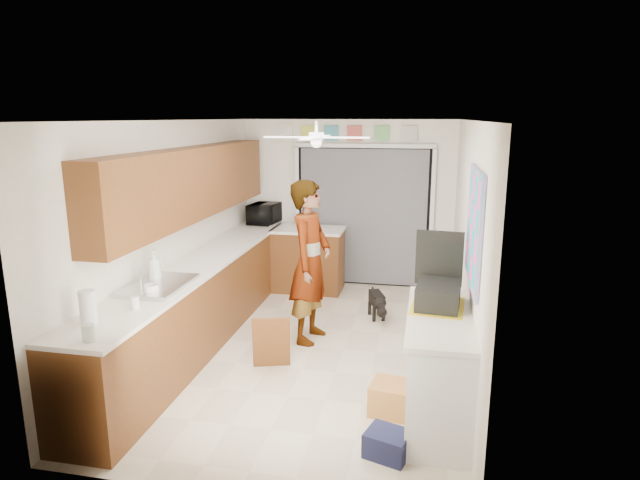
{
  "coord_description": "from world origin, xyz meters",
  "views": [
    {
      "loc": [
        1.19,
        -5.48,
        2.54
      ],
      "look_at": [
        0.0,
        0.4,
        1.15
      ],
      "focal_mm": 30.0,
      "sensor_mm": 36.0,
      "label": 1
    }
  ],
  "objects_px": {
    "suitcase": "(438,295)",
    "cardboard_box": "(396,399)",
    "microwave": "(264,213)",
    "dog": "(377,304)",
    "man": "(310,262)",
    "soap_bottle": "(154,266)",
    "cup": "(151,290)",
    "paper_towel_roll": "(88,308)",
    "navy_crate": "(388,444)"
  },
  "relations": [
    {
      "from": "suitcase",
      "to": "cardboard_box",
      "type": "xyz_separation_m",
      "value": [
        -0.32,
        -0.21,
        -0.91
      ]
    },
    {
      "from": "microwave",
      "to": "dog",
      "type": "distance_m",
      "value": 2.39
    },
    {
      "from": "microwave",
      "to": "cardboard_box",
      "type": "xyz_separation_m",
      "value": [
        2.24,
        -3.45,
        -0.96
      ]
    },
    {
      "from": "man",
      "to": "soap_bottle",
      "type": "bearing_deg",
      "value": 137.27
    },
    {
      "from": "cup",
      "to": "man",
      "type": "xyz_separation_m",
      "value": [
        1.16,
        1.46,
        -0.06
      ]
    },
    {
      "from": "soap_bottle",
      "to": "dog",
      "type": "xyz_separation_m",
      "value": [
        2.02,
        1.89,
        -0.92
      ]
    },
    {
      "from": "cardboard_box",
      "to": "man",
      "type": "height_order",
      "value": "man"
    },
    {
      "from": "paper_towel_roll",
      "to": "navy_crate",
      "type": "bearing_deg",
      "value": 3.44
    },
    {
      "from": "soap_bottle",
      "to": "man",
      "type": "bearing_deg",
      "value": 38.85
    },
    {
      "from": "suitcase",
      "to": "man",
      "type": "xyz_separation_m",
      "value": [
        -1.4,
        1.22,
        -0.11
      ]
    },
    {
      "from": "paper_towel_roll",
      "to": "dog",
      "type": "distance_m",
      "value": 3.72
    },
    {
      "from": "dog",
      "to": "man",
      "type": "bearing_deg",
      "value": -149.67
    },
    {
      "from": "cup",
      "to": "paper_towel_roll",
      "type": "distance_m",
      "value": 0.74
    },
    {
      "from": "microwave",
      "to": "paper_towel_roll",
      "type": "distance_m",
      "value": 4.21
    },
    {
      "from": "cup",
      "to": "cardboard_box",
      "type": "xyz_separation_m",
      "value": [
        2.24,
        0.03,
        -0.86
      ]
    },
    {
      "from": "cardboard_box",
      "to": "man",
      "type": "xyz_separation_m",
      "value": [
        -1.08,
        1.43,
        0.79
      ]
    },
    {
      "from": "cup",
      "to": "navy_crate",
      "type": "relative_size",
      "value": 0.42
    },
    {
      "from": "microwave",
      "to": "soap_bottle",
      "type": "height_order",
      "value": "soap_bottle"
    },
    {
      "from": "navy_crate",
      "to": "dog",
      "type": "height_order",
      "value": "dog"
    },
    {
      "from": "soap_bottle",
      "to": "navy_crate",
      "type": "height_order",
      "value": "soap_bottle"
    },
    {
      "from": "paper_towel_roll",
      "to": "navy_crate",
      "type": "relative_size",
      "value": 0.86
    },
    {
      "from": "paper_towel_roll",
      "to": "cardboard_box",
      "type": "bearing_deg",
      "value": 17.71
    },
    {
      "from": "paper_towel_roll",
      "to": "cup",
      "type": "bearing_deg",
      "value": 79.23
    },
    {
      "from": "soap_bottle",
      "to": "navy_crate",
      "type": "xyz_separation_m",
      "value": [
        2.39,
        -0.97,
        -1.01
      ]
    },
    {
      "from": "microwave",
      "to": "cup",
      "type": "height_order",
      "value": "microwave"
    },
    {
      "from": "microwave",
      "to": "suitcase",
      "type": "bearing_deg",
      "value": -135.44
    },
    {
      "from": "soap_bottle",
      "to": "paper_towel_roll",
      "type": "distance_m",
      "value": 1.12
    },
    {
      "from": "soap_bottle",
      "to": "cardboard_box",
      "type": "relative_size",
      "value": 0.76
    },
    {
      "from": "cup",
      "to": "dog",
      "type": "height_order",
      "value": "cup"
    },
    {
      "from": "soap_bottle",
      "to": "dog",
      "type": "bearing_deg",
      "value": 43.12
    },
    {
      "from": "microwave",
      "to": "navy_crate",
      "type": "xyz_separation_m",
      "value": [
        2.22,
        -4.07,
        -0.99
      ]
    },
    {
      "from": "cup",
      "to": "dog",
      "type": "xyz_separation_m",
      "value": [
        1.85,
        2.28,
        -0.8
      ]
    },
    {
      "from": "cardboard_box",
      "to": "dog",
      "type": "bearing_deg",
      "value": 99.77
    },
    {
      "from": "cup",
      "to": "cardboard_box",
      "type": "height_order",
      "value": "cup"
    },
    {
      "from": "microwave",
      "to": "cardboard_box",
      "type": "bearing_deg",
      "value": -140.74
    },
    {
      "from": "suitcase",
      "to": "cardboard_box",
      "type": "relative_size",
      "value": 1.1
    },
    {
      "from": "cardboard_box",
      "to": "dog",
      "type": "xyz_separation_m",
      "value": [
        -0.39,
        2.25,
        0.05
      ]
    },
    {
      "from": "suitcase",
      "to": "man",
      "type": "relative_size",
      "value": 0.26
    },
    {
      "from": "soap_bottle",
      "to": "paper_towel_roll",
      "type": "relative_size",
      "value": 1.19
    },
    {
      "from": "suitcase",
      "to": "dog",
      "type": "height_order",
      "value": "suitcase"
    },
    {
      "from": "man",
      "to": "dog",
      "type": "bearing_deg",
      "value": -31.62
    },
    {
      "from": "soap_bottle",
      "to": "suitcase",
      "type": "distance_m",
      "value": 2.73
    },
    {
      "from": "cup",
      "to": "cardboard_box",
      "type": "bearing_deg",
      "value": 0.84
    },
    {
      "from": "microwave",
      "to": "paper_towel_roll",
      "type": "bearing_deg",
      "value": -175.58
    },
    {
      "from": "cup",
      "to": "suitcase",
      "type": "distance_m",
      "value": 2.57
    },
    {
      "from": "cardboard_box",
      "to": "man",
      "type": "relative_size",
      "value": 0.23
    },
    {
      "from": "soap_bottle",
      "to": "cup",
      "type": "relative_size",
      "value": 2.43
    },
    {
      "from": "man",
      "to": "cup",
      "type": "bearing_deg",
      "value": 149.92
    },
    {
      "from": "microwave",
      "to": "dog",
      "type": "xyz_separation_m",
      "value": [
        1.86,
        -1.2,
        -0.9
      ]
    },
    {
      "from": "soap_bottle",
      "to": "cup",
      "type": "xyz_separation_m",
      "value": [
        0.17,
        -0.39,
        -0.11
      ]
    }
  ]
}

